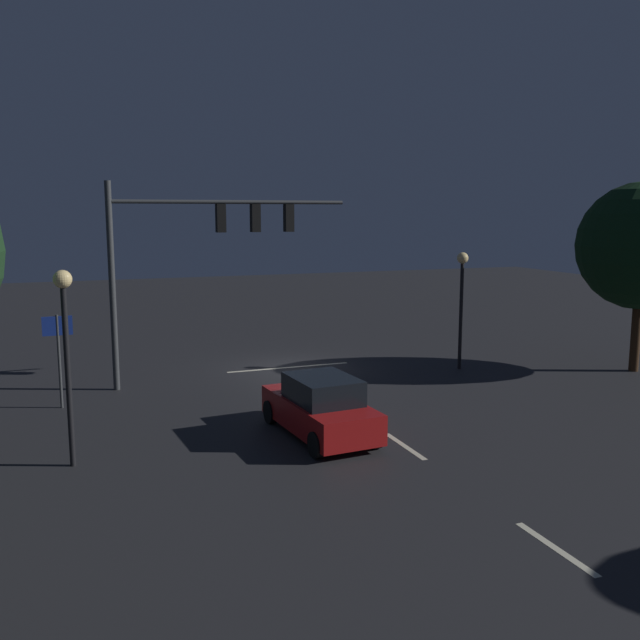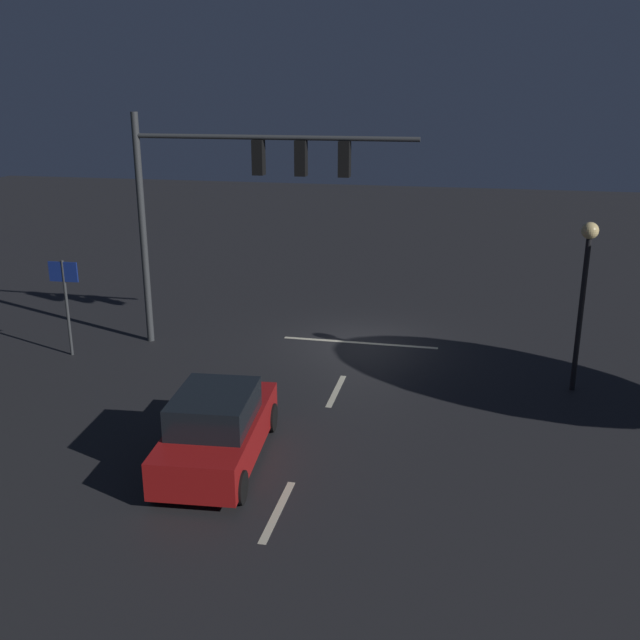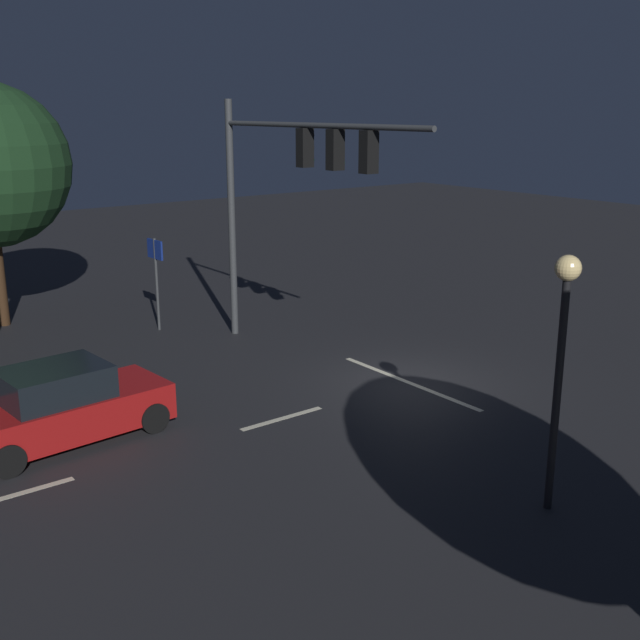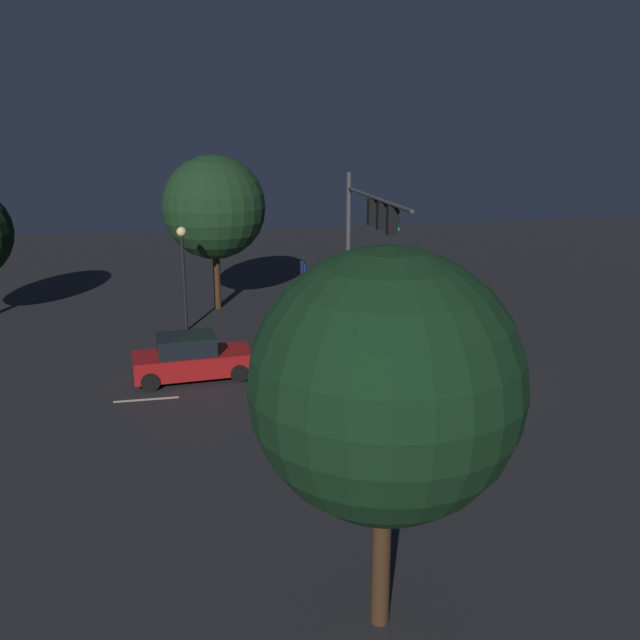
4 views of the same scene
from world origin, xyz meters
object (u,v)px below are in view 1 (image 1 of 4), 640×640
object	(u,v)px
street_lamp_left_kerb	(462,287)
traffic_signal_assembly	(199,240)
route_sign	(58,341)
car_approaching	(320,408)
street_lamp_right_kerb	(65,329)

from	to	relation	value
street_lamp_left_kerb	traffic_signal_assembly	bearing A→B (deg)	-7.85
street_lamp_left_kerb	route_sign	bearing A→B (deg)	1.53
car_approaching	street_lamp_left_kerb	size ratio (longest dim) A/B	0.98
street_lamp_left_kerb	street_lamp_right_kerb	xyz separation A→B (m)	(14.51, 5.89, 0.12)
traffic_signal_assembly	street_lamp_right_kerb	distance (m)	8.77
traffic_signal_assembly	route_sign	xyz separation A→B (m)	(4.83, 1.76, -3.00)
street_lamp_left_kerb	route_sign	xyz separation A→B (m)	(14.75, 0.40, -1.11)
car_approaching	route_sign	size ratio (longest dim) A/B	1.51
street_lamp_right_kerb	traffic_signal_assembly	bearing A→B (deg)	-122.38
route_sign	street_lamp_left_kerb	bearing A→B (deg)	-178.47
traffic_signal_assembly	street_lamp_right_kerb	bearing A→B (deg)	57.62
street_lamp_right_kerb	route_sign	size ratio (longest dim) A/B	1.61
traffic_signal_assembly	street_lamp_left_kerb	world-z (taller)	traffic_signal_assembly
car_approaching	traffic_signal_assembly	bearing A→B (deg)	-75.43
traffic_signal_assembly	route_sign	size ratio (longest dim) A/B	2.88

